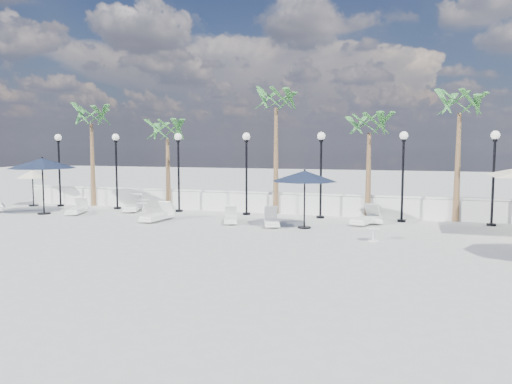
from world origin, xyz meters
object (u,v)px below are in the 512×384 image
(lounger_4, at_px, (272,221))
(parasol_navy_mid, at_px, (305,176))
(lounger_5, at_px, (231,218))
(lounger_2, at_px, (77,209))
(parasol_cream_small, at_px, (32,175))
(parasol_navy_left, at_px, (42,164))
(lounger_8, at_px, (375,218))
(lounger_1, at_px, (157,216))
(lounger_3, at_px, (134,206))
(lounger_6, at_px, (366,219))

(lounger_4, height_order, parasol_navy_mid, parasol_navy_mid)
(lounger_5, bearing_deg, lounger_2, 157.78)
(parasol_cream_small, bearing_deg, parasol_navy_left, -41.17)
(lounger_5, distance_m, lounger_8, 6.11)
(lounger_1, relative_size, lounger_3, 0.95)
(lounger_8, relative_size, parasol_navy_mid, 0.66)
(lounger_8, bearing_deg, lounger_3, 173.55)
(lounger_3, xyz_separation_m, lounger_6, (11.31, -0.65, -0.01))
(lounger_6, relative_size, lounger_8, 1.18)
(lounger_1, bearing_deg, lounger_4, 8.08)
(lounger_2, relative_size, parasol_navy_left, 0.61)
(parasol_navy_mid, bearing_deg, lounger_8, 41.65)
(lounger_4, height_order, lounger_8, lounger_4)
(lounger_1, xyz_separation_m, lounger_5, (3.19, 0.47, -0.03))
(parasol_navy_left, distance_m, parasol_cream_small, 3.78)
(parasol_navy_left, bearing_deg, parasol_navy_mid, -0.52)
(lounger_1, distance_m, lounger_8, 9.29)
(parasol_navy_mid, bearing_deg, parasol_navy_left, 179.48)
(lounger_4, distance_m, parasol_cream_small, 14.32)
(lounger_2, xyz_separation_m, parasol_navy_mid, (11.12, -0.62, 1.82))
(lounger_4, distance_m, lounger_5, 1.85)
(lounger_2, bearing_deg, lounger_3, 20.21)
(lounger_4, relative_size, lounger_8, 1.08)
(lounger_3, bearing_deg, parasol_navy_left, -167.43)
(lounger_4, distance_m, parasol_navy_left, 11.43)
(lounger_1, relative_size, parasol_cream_small, 0.99)
(lounger_3, height_order, lounger_5, lounger_3)
(lounger_2, height_order, parasol_cream_small, parasol_cream_small)
(lounger_1, bearing_deg, parasol_navy_mid, 6.76)
(lounger_2, bearing_deg, parasol_navy_left, 179.38)
(lounger_5, relative_size, parasol_navy_left, 0.56)
(lounger_5, bearing_deg, lounger_6, -5.44)
(lounger_8, height_order, parasol_navy_left, parasol_navy_left)
(lounger_4, height_order, lounger_5, lounger_4)
(lounger_1, height_order, parasol_navy_left, parasol_navy_left)
(lounger_1, bearing_deg, lounger_5, 13.44)
(lounger_6, height_order, lounger_8, lounger_6)
(lounger_6, xyz_separation_m, parasol_cream_small, (-17.60, 0.90, 1.45))
(lounger_2, distance_m, lounger_6, 13.37)
(parasol_navy_mid, bearing_deg, lounger_5, 175.06)
(lounger_4, bearing_deg, parasol_navy_mid, -21.80)
(lounger_3, xyz_separation_m, parasol_navy_left, (-3.50, -2.19, 2.15))
(lounger_4, distance_m, parasol_navy_mid, 2.28)
(lounger_4, relative_size, parasol_cream_small, 0.94)
(lounger_1, bearing_deg, lounger_3, 142.27)
(lounger_6, distance_m, parasol_navy_left, 15.04)
(lounger_6, bearing_deg, parasol_navy_left, -157.81)
(lounger_6, xyz_separation_m, parasol_navy_mid, (-2.21, -1.66, 1.80))
(lounger_5, bearing_deg, parasol_navy_left, 161.26)
(lounger_2, distance_m, lounger_5, 7.92)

